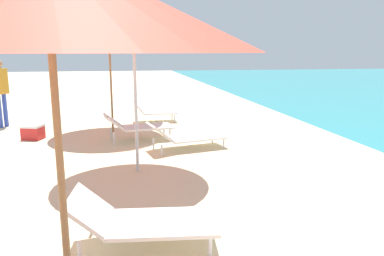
% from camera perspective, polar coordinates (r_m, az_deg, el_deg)
% --- Properties ---
extents(umbrella_second, '(2.56, 2.56, 2.61)m').
position_cam_1_polar(umbrella_second, '(2.46, -21.29, 17.80)').
color(umbrella_second, olive).
rests_on(umbrella_second, ground).
extents(lounger_second_shoreside, '(1.53, 0.82, 0.58)m').
position_cam_1_polar(lounger_second_shoreside, '(3.89, -7.79, -13.73)').
color(lounger_second_shoreside, white).
rests_on(lounger_second_shoreside, ground).
extents(umbrella_third, '(2.29, 2.29, 2.57)m').
position_cam_1_polar(umbrella_third, '(5.99, -9.00, 14.89)').
color(umbrella_third, silver).
rests_on(umbrella_third, ground).
extents(lounger_third_shoreside, '(1.68, 0.96, 0.57)m').
position_cam_1_polar(lounger_third_shoreside, '(7.54, -0.92, -1.22)').
color(lounger_third_shoreside, white).
rests_on(lounger_third_shoreside, ground).
extents(umbrella_farthest, '(2.56, 2.56, 2.59)m').
position_cam_1_polar(umbrella_farthest, '(9.22, -12.65, 13.51)').
color(umbrella_farthest, olive).
rests_on(umbrella_farthest, ground).
extents(lounger_farthest_shoreside, '(1.22, 0.61, 0.61)m').
position_cam_1_polar(lounger_farthest_shoreside, '(10.52, -5.90, 2.62)').
color(lounger_farthest_shoreside, white).
rests_on(lounger_farthest_shoreside, ground).
extents(lounger_farthest_inland, '(1.56, 0.84, 0.61)m').
position_cam_1_polar(lounger_farthest_inland, '(8.34, -8.36, 0.35)').
color(lounger_farthest_inland, white).
rests_on(lounger_farthest_inland, ground).
extents(person_walking_near, '(0.39, 0.42, 1.76)m').
position_cam_1_polar(person_walking_near, '(10.81, -27.44, 5.76)').
color(person_walking_near, '#334CB2').
rests_on(person_walking_near, ground).
extents(cooler_box, '(0.51, 0.47, 0.33)m').
position_cam_1_polar(cooler_box, '(9.13, -23.25, -0.57)').
color(cooler_box, red).
rests_on(cooler_box, ground).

